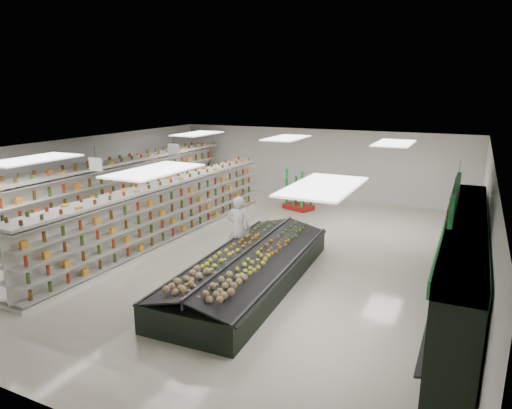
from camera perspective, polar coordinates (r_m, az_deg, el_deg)
The scene contains 16 objects.
floor at distance 14.73m, azimuth -2.26°, elevation -5.49°, with size 16.00×16.00×0.00m, color beige.
ceiling at distance 13.99m, azimuth -2.38°, elevation 6.95°, with size 14.00×16.00×0.02m, color white.
wall_back at distance 21.53m, azimuth 7.74°, elevation 5.09°, with size 14.00×0.02×3.20m, color white.
wall_front at distance 8.48m, azimuth -29.07°, elevation -11.05°, with size 14.00×0.02×3.20m, color white.
wall_left at distance 18.55m, azimuth -21.81°, elevation 2.73°, with size 0.02×16.00×3.20m, color white.
wall_right at distance 12.70m, azimuth 26.85°, elevation -2.71°, with size 0.02×16.00×3.20m, color white.
produce_wall_case at distance 11.37m, azimuth 24.34°, elevation -6.22°, with size 0.93×8.00×2.20m.
aisle_sign_near at distance 14.71m, azimuth -19.39°, elevation 4.76°, with size 0.52×0.06×0.75m.
aisle_sign_far at distance 17.73m, azimuth -10.26°, elevation 6.81°, with size 0.52×0.06×0.75m.
hortifruti_banner at distance 10.99m, azimuth 23.61°, elevation 0.86°, with size 0.12×3.20×0.95m.
gondola_left at distance 18.01m, azimuth -17.42°, elevation 1.09°, with size 1.12×13.56×2.35m.
gondola_center at distance 15.53m, azimuth -11.15°, elevation -1.15°, with size 1.17×11.63×2.01m.
produce_island at distance 12.01m, azimuth -0.82°, elevation -7.86°, with size 2.68×6.71×0.99m.
soda_endcap at distance 19.37m, azimuth 5.37°, elevation 1.60°, with size 1.44×1.23×1.56m.
shopper_main at distance 13.57m, azimuth -2.19°, elevation -2.93°, with size 0.70×0.46×1.93m, color silver.
shopper_background at distance 19.67m, azimuth -8.00°, elevation 2.25°, with size 0.91×0.56×1.87m, color tan.
Camera 1 is at (6.53, -12.24, 4.96)m, focal length 32.00 mm.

